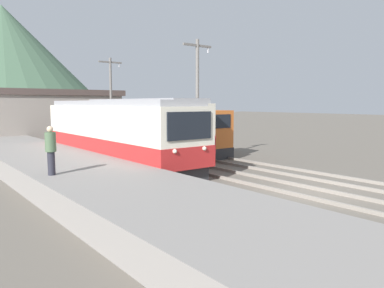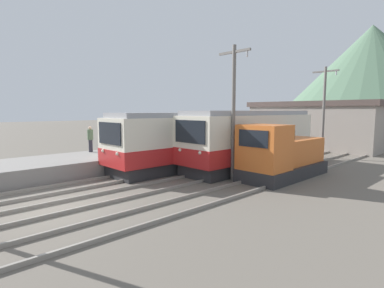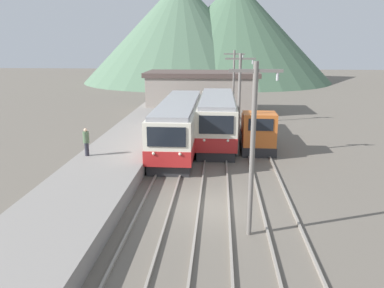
{
  "view_description": "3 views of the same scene",
  "coord_description": "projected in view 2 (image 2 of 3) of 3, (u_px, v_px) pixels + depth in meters",
  "views": [
    {
      "loc": [
        -11.94,
        -8.27,
        3.45
      ],
      "look_at": [
        -0.05,
        6.88,
        1.33
      ],
      "focal_mm": 35.0,
      "sensor_mm": 36.0,
      "label": 1
    },
    {
      "loc": [
        11.64,
        -3.78,
        3.7
      ],
      "look_at": [
        0.06,
        7.18,
        1.92
      ],
      "focal_mm": 28.0,
      "sensor_mm": 36.0,
      "label": 2
    },
    {
      "loc": [
        0.37,
        -16.69,
        7.69
      ],
      "look_at": [
        -1.34,
        6.56,
        1.39
      ],
      "focal_mm": 35.0,
      "sensor_mm": 36.0,
      "label": 3
    }
  ],
  "objects": [
    {
      "name": "track_left",
      "position": [
        33.0,
        193.0,
        13.26
      ],
      "size": [
        1.54,
        60.0,
        0.14
      ],
      "color": "gray",
      "rests_on": "ground"
    },
    {
      "name": "track_center",
      "position": [
        56.0,
        208.0,
        11.24
      ],
      "size": [
        1.54,
        60.0,
        0.14
      ],
      "color": "gray",
      "rests_on": "ground"
    },
    {
      "name": "catenary_mast_far",
      "position": [
        324.0,
        109.0,
        23.21
      ],
      "size": [
        2.0,
        0.2,
        7.05
      ],
      "color": "slate",
      "rests_on": "ground"
    },
    {
      "name": "person_on_platform",
      "position": [
        90.0,
        138.0,
        20.29
      ],
      "size": [
        0.38,
        0.38,
        1.75
      ],
      "color": "#282833",
      "rests_on": "platform_left"
    },
    {
      "name": "shunting_locomotive",
      "position": [
        281.0,
        156.0,
        16.44
      ],
      "size": [
        2.4,
        6.03,
        3.0
      ],
      "color": "#28282B",
      "rests_on": "ground"
    },
    {
      "name": "station_building",
      "position": [
        316.0,
        124.0,
        30.06
      ],
      "size": [
        12.6,
        6.3,
        4.6
      ],
      "color": "gray",
      "rests_on": "ground"
    },
    {
      "name": "platform_left",
      "position": [
        12.0,
        172.0,
        15.85
      ],
      "size": [
        4.5,
        54.0,
        0.9
      ],
      "primitive_type": "cube",
      "color": "gray",
      "rests_on": "ground"
    },
    {
      "name": "commuter_train_left",
      "position": [
        200.0,
        141.0,
        20.19
      ],
      "size": [
        2.84,
        13.36,
        3.59
      ],
      "color": "#28282B",
      "rests_on": "ground"
    },
    {
      "name": "ground_plane",
      "position": [
        54.0,
        208.0,
        11.39
      ],
      "size": [
        200.0,
        200.0,
        0.0
      ],
      "primitive_type": "plane",
      "color": "#665E54"
    },
    {
      "name": "catenary_mast_mid",
      "position": [
        234.0,
        108.0,
        15.62
      ],
      "size": [
        2.0,
        0.2,
        7.05
      ],
      "color": "slate",
      "rests_on": "ground"
    },
    {
      "name": "commuter_train_center",
      "position": [
        251.0,
        141.0,
        19.5
      ],
      "size": [
        2.84,
        11.06,
        3.7
      ],
      "color": "#28282B",
      "rests_on": "ground"
    },
    {
      "name": "track_right",
      "position": [
        91.0,
        231.0,
        9.07
      ],
      "size": [
        1.54,
        60.0,
        0.14
      ],
      "color": "gray",
      "rests_on": "ground"
    }
  ]
}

